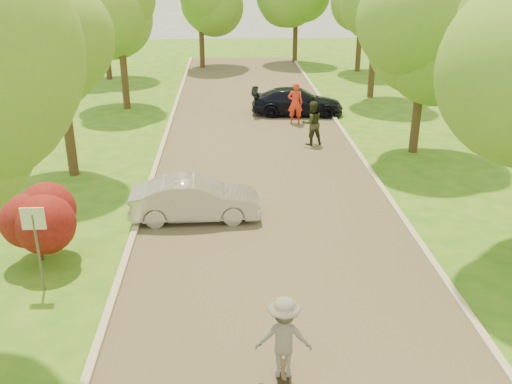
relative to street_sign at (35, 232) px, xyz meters
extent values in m
cube|color=#4C4438|center=(5.80, 4.00, -1.56)|extent=(8.00, 60.00, 0.01)
cube|color=#B2AD9E|center=(1.75, 4.00, -1.50)|extent=(0.18, 60.00, 0.12)
cube|color=#B2AD9E|center=(9.85, 4.00, -1.50)|extent=(0.18, 60.00, 0.12)
cylinder|color=#59595E|center=(0.00, 0.00, -0.56)|extent=(0.06, 0.06, 2.00)
cube|color=white|center=(0.00, 0.00, 0.34)|extent=(0.55, 0.04, 0.55)
cylinder|color=#382619|center=(-0.50, 1.50, -1.21)|extent=(0.12, 0.12, 0.70)
sphere|color=#590F0F|center=(-0.50, 1.50, -0.46)|extent=(1.70, 1.70, 1.70)
cylinder|color=#382619|center=(-1.20, 8.00, 0.01)|extent=(0.36, 0.36, 3.15)
sphere|color=olive|center=(-1.20, 8.00, 2.85)|extent=(4.20, 4.20, 4.20)
sphere|color=olive|center=(-0.57, 8.00, 3.48)|extent=(3.15, 3.15, 3.15)
cylinder|color=#382619|center=(-0.80, 18.00, 0.35)|extent=(0.36, 0.36, 3.83)
sphere|color=olive|center=(-0.80, 18.00, 3.70)|extent=(4.80, 4.80, 4.80)
cylinder|color=#382619|center=(12.20, 10.00, 0.12)|extent=(0.36, 0.36, 3.38)
sphere|color=olive|center=(12.20, 10.00, 3.13)|extent=(4.40, 4.40, 4.40)
sphere|color=olive|center=(12.86, 10.00, 3.79)|extent=(3.30, 3.30, 3.30)
cylinder|color=#382619|center=(12.80, 20.00, 0.46)|extent=(0.36, 0.36, 4.05)
cylinder|color=#382619|center=(-3.20, 26.00, 0.24)|extent=(0.36, 0.36, 3.60)
cylinder|color=#382619|center=(13.80, 28.00, 0.35)|extent=(0.36, 0.36, 3.83)
cylinder|color=#382619|center=(2.80, 30.00, 0.12)|extent=(0.36, 0.36, 3.38)
cylinder|color=#382619|center=(9.80, 32.00, 0.24)|extent=(0.36, 0.36, 3.60)
imported|color=#ACACB1|center=(3.50, 3.88, -0.92)|extent=(3.97, 1.47, 1.30)
imported|color=black|center=(8.10, 16.24, -0.89)|extent=(4.77, 2.26, 1.34)
cube|color=black|center=(5.49, -3.44, -1.46)|extent=(0.30, 0.87, 0.02)
cylinder|color=#BFCC4C|center=(5.59, -3.14, -1.52)|extent=(0.03, 0.07, 0.07)
cylinder|color=#BFCC4C|center=(5.44, -3.13, -1.52)|extent=(0.03, 0.07, 0.07)
imported|color=slate|center=(5.49, -3.44, -0.62)|extent=(1.12, 0.70, 1.67)
imported|color=red|center=(7.80, 14.59, -0.57)|extent=(0.75, 0.51, 1.98)
imported|color=#2D301D|center=(8.12, 11.18, -0.62)|extent=(1.08, 0.93, 1.90)
camera|label=1|loc=(4.52, -12.15, 5.91)|focal=40.00mm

